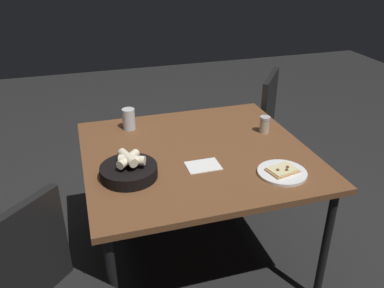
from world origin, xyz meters
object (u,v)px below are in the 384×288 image
beer_glass (129,120)px  pepper_shaker (265,125)px  dining_table (196,160)px  bread_basket (129,170)px  pizza_plate (282,172)px  chair_far (251,122)px

beer_glass → pepper_shaker: size_ratio=1.28×
dining_table → bread_basket: (-0.37, -0.15, 0.09)m
dining_table → pepper_shaker: 0.46m
beer_glass → pepper_shaker: 0.77m
dining_table → pizza_plate: (0.31, -0.33, 0.06)m
chair_far → pizza_plate: bearing=-107.5°
chair_far → dining_table: bearing=-132.0°
dining_table → bread_basket: bread_basket is taller
dining_table → chair_far: bearing=48.0°
pizza_plate → pepper_shaker: (0.12, 0.44, 0.03)m
pizza_plate → bread_basket: 0.70m
pepper_shaker → beer_glass: bearing=159.8°
dining_table → chair_far: chair_far is taller
pizza_plate → beer_glass: size_ratio=1.88×
pepper_shaker → pizza_plate: bearing=-105.4°
pizza_plate → chair_far: (0.33, 1.04, -0.23)m
bread_basket → beer_glass: (0.08, 0.52, 0.02)m
bread_basket → dining_table: bearing=22.1°
bread_basket → chair_far: size_ratio=0.30×
bread_basket → pepper_shaker: size_ratio=2.75×
bread_basket → chair_far: 1.35m
bread_basket → beer_glass: beer_glass is taller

